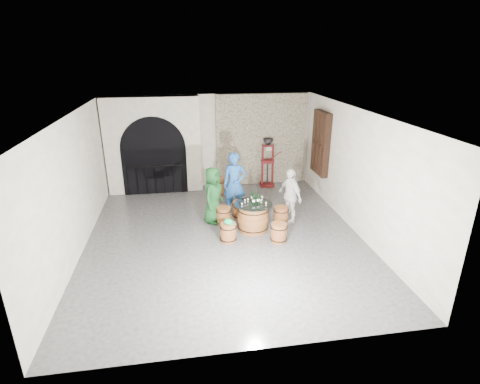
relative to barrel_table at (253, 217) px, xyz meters
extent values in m
plane|color=#303033|center=(-0.80, -0.25, -0.38)|extent=(8.00, 8.00, 0.00)
plane|color=beige|center=(-0.80, 3.75, 1.22)|extent=(8.00, 0.00, 8.00)
plane|color=beige|center=(-0.80, -4.25, 1.22)|extent=(8.00, 0.00, 8.00)
plane|color=beige|center=(-4.30, -0.25, 1.22)|extent=(0.00, 8.00, 8.00)
plane|color=beige|center=(2.70, -0.25, 1.22)|extent=(0.00, 8.00, 8.00)
plane|color=beige|center=(-0.80, -0.25, 2.82)|extent=(8.00, 8.00, 0.00)
cube|color=gray|center=(1.00, 3.69, 1.22)|extent=(3.20, 0.12, 3.18)
cube|color=beige|center=(-2.70, 3.50, 1.22)|extent=(3.10, 0.50, 3.18)
cube|color=black|center=(-2.70, 3.23, 0.39)|extent=(2.10, 0.03, 1.55)
cylinder|color=black|center=(-2.70, 3.23, 1.17)|extent=(2.10, 0.03, 2.10)
cylinder|color=black|center=(-2.70, 3.17, 0.60)|extent=(1.79, 0.04, 0.04)
cylinder|color=black|center=(-3.60, 3.17, 0.11)|extent=(0.02, 0.02, 0.98)
cylinder|color=black|center=(-3.30, 3.17, 0.11)|extent=(0.02, 0.02, 0.98)
cylinder|color=black|center=(-3.00, 3.17, 0.11)|extent=(0.02, 0.02, 0.98)
cylinder|color=black|center=(-2.70, 3.17, 0.11)|extent=(0.02, 0.02, 0.98)
cylinder|color=black|center=(-2.41, 3.17, 0.11)|extent=(0.02, 0.02, 0.98)
cylinder|color=black|center=(-2.11, 3.17, 0.11)|extent=(0.02, 0.02, 0.98)
cylinder|color=black|center=(-1.81, 3.17, 0.11)|extent=(0.02, 0.02, 0.98)
cube|color=black|center=(2.59, 2.15, 1.42)|extent=(0.20, 1.10, 2.00)
cube|color=black|center=(2.54, 2.15, 1.42)|extent=(0.06, 0.88, 1.76)
cube|color=black|center=(2.57, 2.15, 1.42)|extent=(0.22, 0.92, 0.06)
cube|color=black|center=(2.57, 1.86, 1.42)|extent=(0.22, 0.06, 1.80)
cube|color=black|center=(2.57, 2.15, 1.42)|extent=(0.22, 0.06, 1.80)
cube|color=black|center=(2.57, 2.44, 1.42)|extent=(0.22, 0.06, 1.80)
cylinder|color=brown|center=(0.00, 0.00, -0.02)|extent=(0.78, 0.78, 0.73)
cylinder|color=brown|center=(0.00, 0.00, -0.02)|extent=(0.83, 0.83, 0.16)
torus|color=black|center=(0.00, 0.00, -0.27)|extent=(0.83, 0.83, 0.02)
torus|color=black|center=(0.00, 0.00, 0.23)|extent=(0.83, 0.83, 0.02)
cylinder|color=brown|center=(0.00, 0.00, 0.36)|extent=(0.79, 0.79, 0.02)
cylinder|color=black|center=(0.00, 0.00, 0.38)|extent=(1.01, 1.01, 0.01)
cylinder|color=brown|center=(-0.73, 0.51, -0.15)|extent=(0.39, 0.39, 0.48)
cylinder|color=brown|center=(-0.73, 0.51, -0.15)|extent=(0.41, 0.41, 0.11)
torus|color=black|center=(-0.73, 0.51, -0.31)|extent=(0.43, 0.43, 0.02)
torus|color=black|center=(-0.73, 0.51, 0.02)|extent=(0.43, 0.43, 0.02)
cylinder|color=brown|center=(-0.73, 0.51, 0.10)|extent=(0.40, 0.40, 0.02)
cylinder|color=brown|center=(-0.23, 0.87, -0.15)|extent=(0.39, 0.39, 0.48)
cylinder|color=brown|center=(-0.23, 0.87, -0.15)|extent=(0.41, 0.41, 0.11)
torus|color=black|center=(-0.23, 0.87, -0.31)|extent=(0.43, 0.43, 0.02)
torus|color=black|center=(-0.23, 0.87, 0.02)|extent=(0.43, 0.43, 0.02)
cylinder|color=brown|center=(-0.23, 0.87, 0.10)|extent=(0.40, 0.40, 0.02)
cylinder|color=brown|center=(0.85, 0.28, -0.15)|extent=(0.39, 0.39, 0.48)
cylinder|color=brown|center=(0.85, 0.28, -0.15)|extent=(0.41, 0.41, 0.11)
torus|color=black|center=(0.85, 0.28, -0.31)|extent=(0.43, 0.43, 0.02)
torus|color=black|center=(0.85, 0.28, 0.02)|extent=(0.43, 0.43, 0.02)
cylinder|color=brown|center=(0.85, 0.28, 0.10)|extent=(0.40, 0.40, 0.02)
cylinder|color=brown|center=(0.53, -0.72, -0.15)|extent=(0.39, 0.39, 0.48)
cylinder|color=brown|center=(0.53, -0.72, -0.15)|extent=(0.41, 0.41, 0.11)
torus|color=black|center=(0.53, -0.72, -0.31)|extent=(0.43, 0.43, 0.02)
torus|color=black|center=(0.53, -0.72, 0.02)|extent=(0.43, 0.43, 0.02)
cylinder|color=brown|center=(0.53, -0.72, 0.10)|extent=(0.40, 0.40, 0.02)
cylinder|color=brown|center=(-0.74, -0.51, -0.15)|extent=(0.39, 0.39, 0.48)
cylinder|color=brown|center=(-0.74, -0.51, -0.15)|extent=(0.41, 0.41, 0.11)
torus|color=black|center=(-0.74, -0.51, -0.31)|extent=(0.43, 0.43, 0.02)
torus|color=black|center=(-0.74, -0.51, 0.02)|extent=(0.43, 0.43, 0.02)
cylinder|color=brown|center=(-0.74, -0.51, 0.10)|extent=(0.40, 0.40, 0.02)
ellipsoid|color=#0D944E|center=(-0.74, -0.51, 0.16)|extent=(0.22, 0.22, 0.12)
cylinder|color=#0D944E|center=(-0.66, -0.54, 0.12)|extent=(0.14, 0.14, 0.01)
imported|color=#103C19|center=(-1.00, 0.70, 0.42)|extent=(0.84, 0.94, 1.61)
imported|color=#1A4A8F|center=(-0.32, 1.21, 0.54)|extent=(0.71, 0.50, 1.85)
imported|color=silver|center=(1.11, 0.37, 0.40)|extent=(0.70, 1.00, 1.57)
cylinder|color=black|center=(0.00, -0.03, 0.50)|extent=(0.07, 0.07, 0.22)
cylinder|color=white|center=(0.00, -0.03, 0.49)|extent=(0.08, 0.08, 0.06)
cone|color=black|center=(0.00, -0.03, 0.63)|extent=(0.07, 0.07, 0.05)
cylinder|color=black|center=(0.00, -0.03, 0.68)|extent=(0.03, 0.03, 0.07)
cylinder|color=black|center=(0.13, 0.00, 0.50)|extent=(0.07, 0.07, 0.22)
cylinder|color=white|center=(0.13, 0.00, 0.49)|extent=(0.08, 0.08, 0.06)
cone|color=black|center=(0.13, 0.00, 0.63)|extent=(0.07, 0.07, 0.05)
cylinder|color=black|center=(0.13, 0.00, 0.68)|extent=(0.03, 0.03, 0.07)
cylinder|color=black|center=(0.02, 0.21, 0.50)|extent=(0.07, 0.07, 0.22)
cylinder|color=white|center=(0.02, 0.21, 0.49)|extent=(0.08, 0.08, 0.06)
cone|color=black|center=(0.02, 0.21, 0.63)|extent=(0.07, 0.07, 0.05)
cylinder|color=black|center=(0.02, 0.21, 0.68)|extent=(0.03, 0.03, 0.07)
cylinder|color=brown|center=(-0.65, 2.70, -0.09)|extent=(0.42, 0.42, 0.60)
cylinder|color=brown|center=(-0.65, 2.70, -0.09)|extent=(0.45, 0.45, 0.13)
torus|color=black|center=(-0.65, 2.70, -0.29)|extent=(0.46, 0.46, 0.02)
torus|color=black|center=(-0.65, 2.70, 0.12)|extent=(0.46, 0.46, 0.02)
cylinder|color=brown|center=(-0.65, 2.70, 0.22)|extent=(0.43, 0.43, 0.02)
cube|color=#4C0D0C|center=(1.16, 3.35, -0.34)|extent=(0.49, 0.41, 0.09)
cube|color=#4C0D0C|center=(1.16, 3.35, 0.54)|extent=(0.44, 0.30, 0.11)
cube|color=#4C0D0C|center=(1.16, 3.35, 1.08)|extent=(0.43, 0.13, 0.06)
cylinder|color=black|center=(1.16, 3.35, 0.16)|extent=(0.05, 0.05, 0.91)
cylinder|color=black|center=(1.16, 3.35, 1.29)|extent=(0.34, 0.34, 0.08)
cone|color=black|center=(1.16, 3.35, 1.18)|extent=(0.34, 0.34, 0.18)
cube|color=#4C0D0C|center=(0.98, 3.36, 0.39)|extent=(0.07, 0.07, 1.45)
cube|color=#4C0D0C|center=(1.34, 3.34, 0.39)|extent=(0.07, 0.07, 1.45)
cylinder|color=#4C0D0C|center=(1.43, 3.30, 0.75)|extent=(0.39, 0.05, 0.28)
cube|color=silver|center=(1.25, 3.61, 0.97)|extent=(0.18, 0.10, 0.22)
camera|label=1|loc=(-1.78, -8.93, 4.22)|focal=28.00mm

